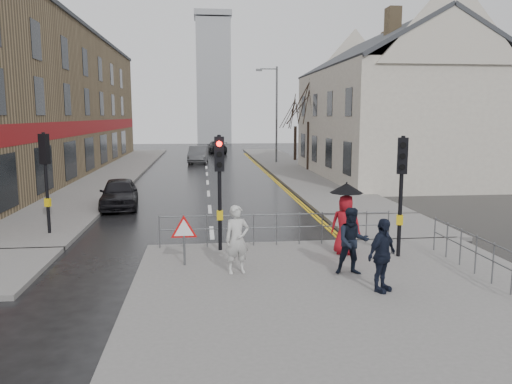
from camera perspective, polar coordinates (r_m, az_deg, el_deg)
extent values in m
plane|color=black|center=(14.78, -4.85, -7.35)|extent=(120.00, 120.00, 0.00)
cube|color=#605E5B|center=(11.89, 10.45, -11.16)|extent=(10.00, 9.00, 0.14)
cube|color=#605E5B|center=(37.93, -15.54, 2.33)|extent=(4.00, 44.00, 0.14)
cube|color=#605E5B|center=(39.98, 3.68, 2.94)|extent=(4.00, 40.00, 0.14)
cube|color=#605E5B|center=(18.92, 15.06, -3.83)|extent=(4.00, 4.20, 0.14)
cube|color=olive|center=(38.06, -24.40, 9.34)|extent=(8.00, 42.00, 10.00)
cube|color=beige|center=(34.47, 14.88, 7.46)|extent=(9.00, 16.00, 7.00)
cube|color=olive|center=(30.62, 15.35, 18.04)|extent=(0.70, 0.90, 1.80)
cube|color=olive|center=(38.97, 14.76, 15.99)|extent=(0.70, 0.90, 1.80)
cube|color=#95999E|center=(76.38, -4.89, 12.38)|extent=(5.00, 5.00, 18.00)
cylinder|color=black|center=(14.58, -4.18, -0.15)|extent=(0.11, 0.11, 3.40)
cube|color=black|center=(14.45, -4.23, 4.36)|extent=(0.28, 0.22, 1.00)
cylinder|color=#FF0C07|center=(14.29, -4.22, 5.52)|extent=(0.16, 0.04, 0.16)
cylinder|color=black|center=(14.31, -4.21, 4.32)|extent=(0.16, 0.04, 0.16)
cylinder|color=black|center=(14.34, -4.20, 3.12)|extent=(0.16, 0.04, 0.16)
cube|color=gold|center=(14.70, -4.15, -2.65)|extent=(0.18, 0.14, 0.28)
cylinder|color=black|center=(14.47, 16.20, -0.55)|extent=(0.11, 0.11, 3.40)
cube|color=black|center=(14.33, 16.40, 3.99)|extent=(0.34, 0.30, 1.00)
cylinder|color=black|center=(14.17, 16.47, 5.16)|extent=(0.16, 0.09, 0.16)
cylinder|color=black|center=(14.19, 16.42, 3.95)|extent=(0.16, 0.09, 0.16)
cylinder|color=black|center=(14.22, 16.37, 2.75)|extent=(0.16, 0.09, 0.16)
cube|color=gold|center=(14.58, 16.10, -3.07)|extent=(0.22, 0.19, 0.28)
cylinder|color=black|center=(18.12, -22.83, 0.92)|extent=(0.11, 0.11, 3.40)
cube|color=black|center=(18.01, -23.04, 4.55)|extent=(0.34, 0.30, 1.00)
cylinder|color=black|center=(18.11, -22.84, 5.53)|extent=(0.16, 0.09, 0.16)
cylinder|color=black|center=(18.12, -22.78, 4.59)|extent=(0.16, 0.09, 0.16)
cylinder|color=black|center=(18.14, -22.72, 3.64)|extent=(0.16, 0.09, 0.16)
cube|color=gold|center=(18.21, -22.71, -1.10)|extent=(0.22, 0.19, 0.28)
cylinder|color=#595B5E|center=(15.25, -10.97, -4.49)|extent=(0.04, 0.04, 1.00)
cylinder|color=#595B5E|center=(16.26, 14.88, -3.80)|extent=(0.04, 0.04, 1.00)
cylinder|color=#595B5E|center=(15.26, 2.39, -2.59)|extent=(7.10, 0.04, 0.04)
cylinder|color=#595B5E|center=(15.35, 2.38, -4.06)|extent=(7.10, 0.04, 0.04)
cylinder|color=#595B5E|center=(15.67, 19.74, -4.50)|extent=(0.04, 0.04, 1.00)
cylinder|color=#595B5E|center=(13.64, 23.94, -4.72)|extent=(0.04, 4.50, 0.04)
cylinder|color=#595B5E|center=(13.73, 23.84, -6.35)|extent=(0.04, 4.50, 0.04)
cylinder|color=#595B5E|center=(13.48, -8.19, -6.50)|extent=(0.06, 0.06, 0.85)
cylinder|color=red|center=(13.35, -8.24, -4.32)|extent=(0.80, 0.03, 0.80)
cylinder|color=white|center=(13.33, -8.24, -4.34)|extent=(0.60, 0.03, 0.60)
cylinder|color=#595B5E|center=(42.67, 2.37, 8.79)|extent=(0.16, 0.16, 8.00)
cylinder|color=#595B5E|center=(42.74, 1.45, 13.90)|extent=(1.40, 0.10, 0.10)
cube|color=#595B5E|center=(42.64, 0.35, 13.78)|extent=(0.50, 0.25, 0.18)
cylinder|color=#32251B|center=(37.09, 6.02, 5.28)|extent=(0.26, 0.26, 3.50)
cylinder|color=#32251B|center=(45.04, 4.50, 5.59)|extent=(0.26, 0.26, 3.00)
imported|color=#B9B9B4|center=(12.57, -2.18, -5.45)|extent=(0.71, 0.55, 1.73)
imported|color=black|center=(12.70, 10.97, -5.56)|extent=(0.87, 0.70, 1.69)
imported|color=maroon|center=(14.49, 10.20, -3.70)|extent=(0.99, 0.83, 1.72)
cylinder|color=black|center=(14.47, 10.21, -3.31)|extent=(0.02, 0.02, 1.92)
cone|color=black|center=(14.30, 10.31, 0.46)|extent=(0.96, 0.96, 0.28)
imported|color=black|center=(11.63, 14.21, -7.02)|extent=(1.03, 0.92, 1.68)
imported|color=black|center=(23.01, -15.36, -0.13)|extent=(1.97, 4.06, 1.34)
imported|color=#434548|center=(43.91, -6.61, 4.29)|extent=(1.83, 4.53, 1.46)
imported|color=black|center=(55.05, -4.56, 5.14)|extent=(2.43, 4.79, 1.33)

